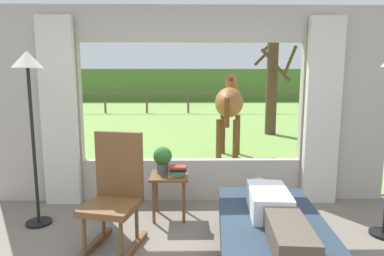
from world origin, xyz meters
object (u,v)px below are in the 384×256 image
at_px(side_table, 169,182).
at_px(floor_lamp_left, 29,86).
at_px(potted_plant, 163,158).
at_px(pasture_tree, 272,84).
at_px(rocking_chair, 115,192).
at_px(reclining_person, 274,211).
at_px(recliner_sofa, 272,241).
at_px(book_stack, 177,171).
at_px(horse, 230,103).

relative_size(side_table, floor_lamp_left, 0.27).
distance_m(potted_plant, pasture_tree, 6.43).
distance_m(rocking_chair, side_table, 0.84).
bearing_deg(reclining_person, floor_lamp_left, 164.18).
relative_size(recliner_sofa, rocking_chair, 1.58).
height_order(reclining_person, side_table, reclining_person).
relative_size(recliner_sofa, pasture_tree, 0.56).
distance_m(potted_plant, book_stack, 0.24).
bearing_deg(side_table, pasture_tree, 65.06).
bearing_deg(pasture_tree, horse, -119.32).
xyz_separation_m(recliner_sofa, floor_lamp_left, (-2.42, 0.86, 1.33)).
bearing_deg(reclining_person, pasture_tree, 80.54).
xyz_separation_m(horse, pasture_tree, (1.62, 2.89, 0.34)).
bearing_deg(side_table, floor_lamp_left, -173.44).
xyz_separation_m(potted_plant, floor_lamp_left, (-1.39, -0.23, 0.85)).
bearing_deg(floor_lamp_left, pasture_tree, 55.06).
bearing_deg(floor_lamp_left, rocking_chair, -26.88).
bearing_deg(horse, recliner_sofa, -80.61).
height_order(reclining_person, potted_plant, potted_plant).
xyz_separation_m(side_table, pasture_tree, (2.70, 5.81, 1.07)).
height_order(recliner_sofa, reclining_person, reclining_person).
bearing_deg(recliner_sofa, pasture_tree, 80.44).
distance_m(rocking_chair, floor_lamp_left, 1.50).
height_order(reclining_person, pasture_tree, pasture_tree).
xyz_separation_m(rocking_chair, side_table, (0.48, 0.67, -0.12)).
height_order(rocking_chair, horse, horse).
bearing_deg(recliner_sofa, side_table, 137.37).
height_order(reclining_person, floor_lamp_left, floor_lamp_left).
bearing_deg(pasture_tree, rocking_chair, -116.18).
bearing_deg(book_stack, reclining_person, -50.20).
bearing_deg(pasture_tree, side_table, -114.94).
distance_m(reclining_person, side_table, 1.44).
height_order(rocking_chair, pasture_tree, pasture_tree).
relative_size(rocking_chair, floor_lamp_left, 0.58).
xyz_separation_m(recliner_sofa, side_table, (-0.95, 1.03, 0.21)).
bearing_deg(horse, potted_plant, -100.79).
xyz_separation_m(potted_plant, book_stack, (0.17, -0.12, -0.12)).
distance_m(reclining_person, potted_plant, 1.55).
height_order(book_stack, floor_lamp_left, floor_lamp_left).
relative_size(potted_plant, pasture_tree, 0.10).
xyz_separation_m(reclining_person, horse, (0.13, 4.00, 0.63)).
distance_m(reclining_person, rocking_chair, 1.49).
bearing_deg(floor_lamp_left, book_stack, 4.03).
distance_m(reclining_person, pasture_tree, 7.17).
xyz_separation_m(rocking_chair, book_stack, (0.58, 0.61, 0.04)).
distance_m(floor_lamp_left, horse, 4.02).
relative_size(floor_lamp_left, pasture_tree, 0.61).
xyz_separation_m(rocking_chair, pasture_tree, (3.18, 6.48, 0.95)).
height_order(recliner_sofa, potted_plant, potted_plant).
height_order(side_table, pasture_tree, pasture_tree).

